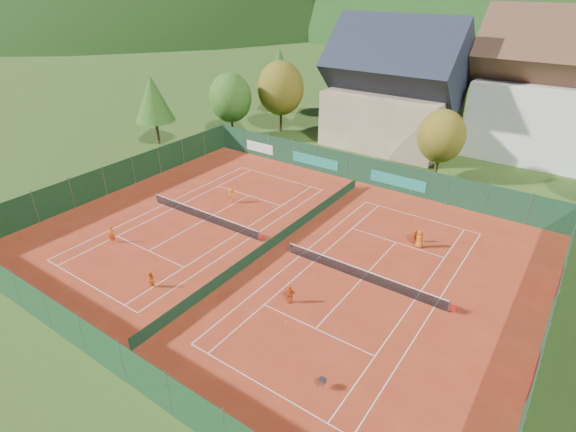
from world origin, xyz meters
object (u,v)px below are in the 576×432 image
at_px(ball_hopper, 322,381).
at_px(player_right_far_b, 415,236).
at_px(hotel_block_a, 571,98).
at_px(player_right_near, 290,294).
at_px(player_left_mid, 151,280).
at_px(player_left_near, 111,234).
at_px(player_right_far_a, 420,239).
at_px(player_left_far, 231,196).
at_px(chalet, 394,93).

distance_m(ball_hopper, player_right_far_b, 17.57).
xyz_separation_m(hotel_block_a, player_right_near, (-10.82, -41.20, -6.68)).
height_order(player_left_mid, player_right_far_b, player_left_mid).
bearing_deg(player_left_mid, player_right_far_b, 51.78).
height_order(player_left_near, player_left_mid, player_left_near).
xyz_separation_m(hotel_block_a, player_right_far_b, (-6.77, -28.67, -6.80)).
xyz_separation_m(ball_hopper, player_right_far_b, (-1.52, 17.51, 0.03)).
bearing_deg(player_left_near, player_left_mid, -54.64).
bearing_deg(player_right_far_a, player_right_near, 81.55).
bearing_deg(player_left_far, player_right_near, 172.27).
height_order(player_left_mid, player_left_far, player_left_far).
distance_m(player_left_near, player_right_near, 16.83).
bearing_deg(player_left_near, chalet, 39.13).
distance_m(player_right_near, player_right_far_b, 13.17).
bearing_deg(hotel_block_a, player_left_far, -127.48).
relative_size(ball_hopper, player_right_far_a, 0.51).
bearing_deg(hotel_block_a, ball_hopper, -96.49).
bearing_deg(hotel_block_a, player_right_far_a, -101.93).
bearing_deg(player_right_near, player_right_far_b, 48.83).
height_order(player_right_near, player_right_far_a, player_right_far_a).
bearing_deg(player_right_far_b, player_left_mid, 25.58).
bearing_deg(hotel_block_a, chalet, -162.47).
relative_size(player_left_near, player_right_near, 1.12).
bearing_deg(player_right_near, player_right_far_a, 45.55).
xyz_separation_m(chalet, player_right_near, (8.18, -35.20, -5.92)).
height_order(player_right_near, player_right_far_b, player_right_near).
xyz_separation_m(chalet, player_left_near, (-8.52, -37.22, -5.84)).
bearing_deg(chalet, player_right_far_a, -61.10).
relative_size(player_left_mid, player_left_far, 0.90).
height_order(hotel_block_a, player_left_near, hotel_block_a).
bearing_deg(player_left_far, ball_hopper, 170.13).
relative_size(player_left_mid, player_right_far_b, 1.14).
bearing_deg(hotel_block_a, player_left_near, -122.49).
distance_m(chalet, player_left_mid, 39.96).
height_order(player_left_far, player_right_far_a, player_right_far_a).
bearing_deg(chalet, hotel_block_a, 17.53).
bearing_deg(player_right_far_b, chalet, -88.18).
relative_size(player_left_far, player_right_far_a, 0.95).
bearing_deg(player_right_near, chalet, 79.82).
bearing_deg(player_left_mid, ball_hopper, -2.93).
xyz_separation_m(player_left_far, player_right_far_a, (18.17, 2.53, 0.04)).
relative_size(player_left_mid, player_right_near, 0.96).
bearing_deg(player_right_far_a, ball_hopper, 105.85).
bearing_deg(player_left_far, player_left_near, 101.73).
bearing_deg(player_left_mid, player_right_near, 25.11).
relative_size(chalet, player_right_far_b, 13.80).
height_order(player_left_near, player_right_near, player_left_near).
bearing_deg(chalet, player_right_far_b, -61.65).
bearing_deg(player_right_far_b, player_right_near, 45.57).
bearing_deg(player_right_far_a, hotel_block_a, -89.21).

